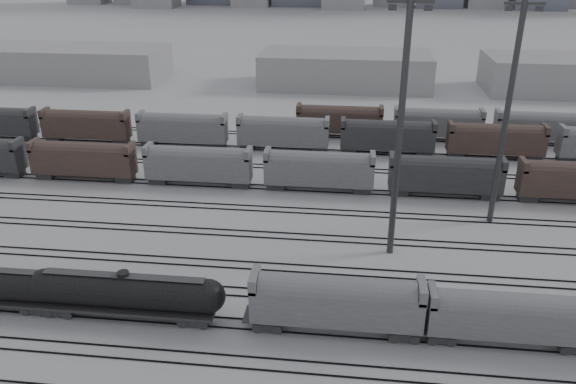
# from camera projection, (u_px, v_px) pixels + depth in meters

# --- Properties ---
(ground) EXTENTS (900.00, 900.00, 0.00)m
(ground) POSITION_uv_depth(u_px,v_px,m) (205.00, 329.00, 50.09)
(ground) COLOR silver
(ground) RESTS_ON ground
(tracks) EXTENTS (220.00, 71.50, 0.16)m
(tracks) POSITION_uv_depth(u_px,v_px,m) (243.00, 235.00, 65.94)
(tracks) COLOR black
(tracks) RESTS_ON ground
(tank_car_b) EXTENTS (18.46, 3.08, 4.56)m
(tank_car_b) POSITION_uv_depth(u_px,v_px,m) (126.00, 292.00, 50.72)
(tank_car_b) COLOR #262729
(tank_car_b) RESTS_ON ground
(hopper_car_a) EXTENTS (14.95, 2.97, 5.35)m
(hopper_car_a) POSITION_uv_depth(u_px,v_px,m) (336.00, 300.00, 48.43)
(hopper_car_a) COLOR #262729
(hopper_car_a) RESTS_ON ground
(hopper_car_b) EXTENTS (13.67, 2.71, 4.89)m
(hopper_car_b) POSITION_uv_depth(u_px,v_px,m) (510.00, 315.00, 47.00)
(hopper_car_b) COLOR #262729
(hopper_car_b) RESTS_ON ground
(light_mast_c) EXTENTS (4.35, 0.70, 27.17)m
(light_mast_c) POSITION_uv_depth(u_px,v_px,m) (400.00, 128.00, 56.71)
(light_mast_c) COLOR #353537
(light_mast_c) RESTS_ON ground
(light_mast_d) EXTENTS (4.20, 0.67, 26.25)m
(light_mast_d) POSITION_uv_depth(u_px,v_px,m) (507.00, 112.00, 63.97)
(light_mast_d) COLOR #353537
(light_mast_d) RESTS_ON ground
(bg_string_near) EXTENTS (151.00, 3.00, 5.60)m
(bg_string_near) POSITION_uv_depth(u_px,v_px,m) (319.00, 171.00, 77.15)
(bg_string_near) COLOR slate
(bg_string_near) RESTS_ON ground
(bg_string_mid) EXTENTS (151.00, 3.00, 5.60)m
(bg_string_mid) POSITION_uv_depth(u_px,v_px,m) (387.00, 138.00, 90.62)
(bg_string_mid) COLOR #262729
(bg_string_mid) RESTS_ON ground
(bg_string_far) EXTENTS (66.00, 3.00, 5.60)m
(bg_string_far) POSITION_uv_depth(u_px,v_px,m) (488.00, 127.00, 96.02)
(bg_string_far) COLOR #48342D
(bg_string_far) RESTS_ON ground
(warehouse_left) EXTENTS (50.00, 18.00, 8.00)m
(warehouse_left) POSITION_uv_depth(u_px,v_px,m) (66.00, 63.00, 141.08)
(warehouse_left) COLOR #979699
(warehouse_left) RESTS_ON ground
(warehouse_mid) EXTENTS (40.00, 18.00, 8.00)m
(warehouse_mid) POSITION_uv_depth(u_px,v_px,m) (345.00, 69.00, 133.64)
(warehouse_mid) COLOR #979699
(warehouse_mid) RESTS_ON ground
(warehouse_right) EXTENTS (35.00, 18.00, 8.00)m
(warehouse_right) POSITION_uv_depth(u_px,v_px,m) (564.00, 75.00, 128.33)
(warehouse_right) COLOR #979699
(warehouse_right) RESTS_ON ground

